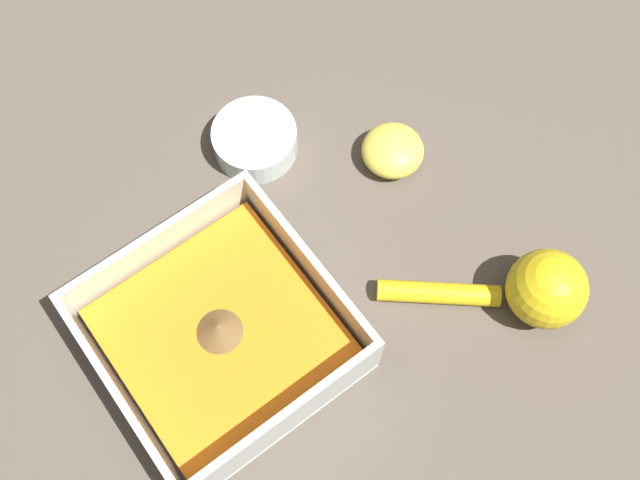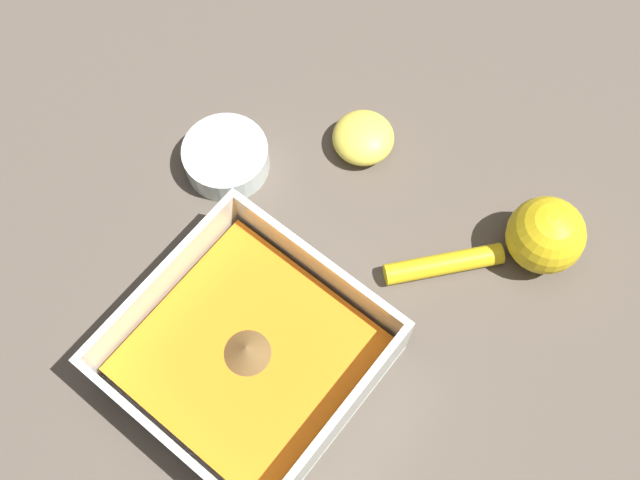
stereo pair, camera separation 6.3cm
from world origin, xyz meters
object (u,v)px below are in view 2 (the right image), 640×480
spice_bowl (226,158)px  lemon_squeezer (534,238)px  square_dish (249,358)px  lemon_half (363,138)px

spice_bowl → lemon_squeezer: size_ratio=0.54×
square_dish → spice_bowl: square_dish is taller
square_dish → spice_bowl: bearing=-42.6°
lemon_squeezer → lemon_half: lemon_squeezer is taller
spice_bowl → lemon_squeezer: (-0.27, -0.10, 0.02)m
spice_bowl → lemon_squeezer: 0.29m
lemon_half → lemon_squeezer: bearing=-178.5°
lemon_squeezer → lemon_half: 0.18m
square_dish → spice_bowl: size_ratio=2.34×
lemon_squeezer → lemon_half: (0.18, 0.00, -0.02)m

